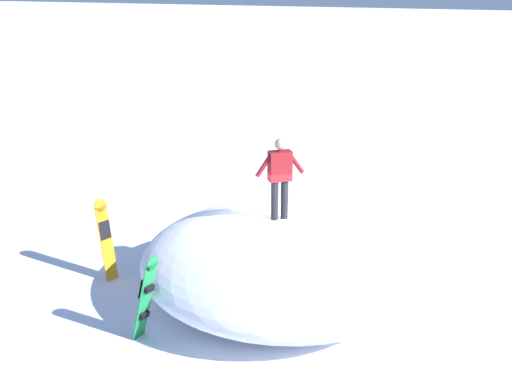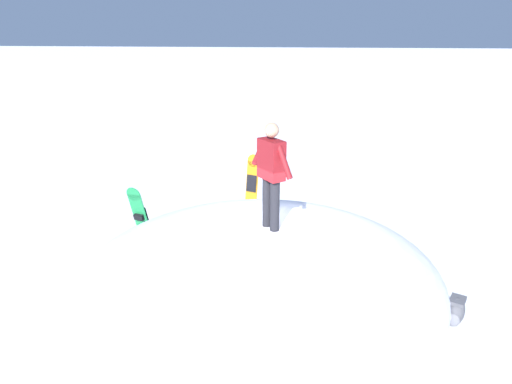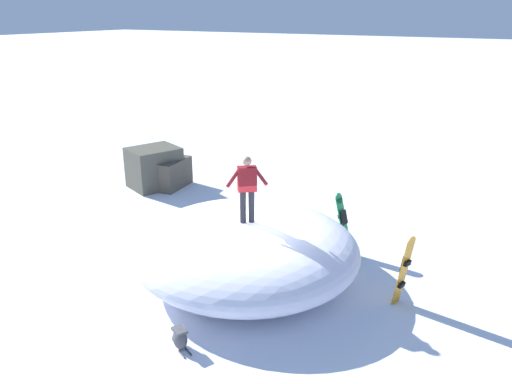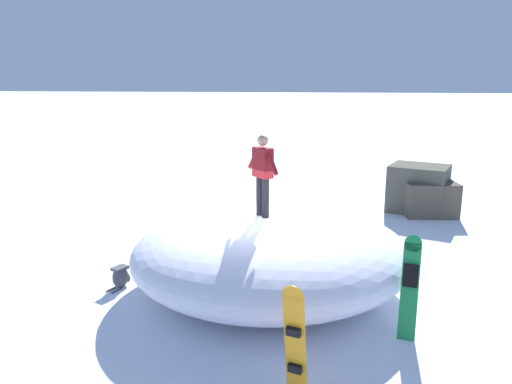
{
  "view_description": "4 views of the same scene",
  "coord_description": "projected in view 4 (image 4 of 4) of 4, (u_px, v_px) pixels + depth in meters",
  "views": [
    {
      "loc": [
        4.22,
        -10.91,
        6.05
      ],
      "look_at": [
        -0.14,
        -0.5,
        2.22
      ],
      "focal_mm": 44.75,
      "sensor_mm": 36.0,
      "label": 1
    },
    {
      "loc": [
        6.51,
        0.58,
        4.4
      ],
      "look_at": [
        0.19,
        -0.28,
        2.15
      ],
      "focal_mm": 32.35,
      "sensor_mm": 36.0,
      "label": 2
    },
    {
      "loc": [
        -5.53,
        9.3,
        6.28
      ],
      "look_at": [
        0.08,
        -0.32,
        2.26
      ],
      "focal_mm": 35.58,
      "sensor_mm": 36.0,
      "label": 3
    },
    {
      "loc": [
        -9.2,
        -1.08,
        4.27
      ],
      "look_at": [
        -0.1,
        0.03,
        2.12
      ],
      "focal_mm": 34.92,
      "sensor_mm": 36.0,
      "label": 4
    }
  ],
  "objects": [
    {
      "name": "backpack_near",
      "position": [
        121.0,
        276.0,
        10.24
      ],
      "size": [
        0.57,
        0.42,
        0.46
      ],
      "color": "#4C4C51",
      "rests_on": "ground"
    },
    {
      "name": "rock_outcrop",
      "position": [
        422.0,
        192.0,
        15.78
      ],
      "size": [
        2.09,
        2.19,
        1.49
      ],
      "color": "brown",
      "rests_on": "ground"
    },
    {
      "name": "ground",
      "position": [
        258.0,
        293.0,
        10.0
      ],
      "size": [
        240.0,
        240.0,
        0.0
      ],
      "primitive_type": "plane",
      "color": "white"
    },
    {
      "name": "snowboarder_standing",
      "position": [
        263.0,
        171.0,
        9.58
      ],
      "size": [
        0.8,
        0.7,
        1.6
      ],
      "color": "black",
      "rests_on": "snow_mound"
    },
    {
      "name": "snowboard_secondary_upright",
      "position": [
        295.0,
        343.0,
        6.43
      ],
      "size": [
        0.36,
        0.37,
        1.74
      ],
      "color": "orange",
      "rests_on": "ground"
    },
    {
      "name": "snowboard_primary_upright",
      "position": [
        410.0,
        285.0,
        8.27
      ],
      "size": [
        0.55,
        0.39,
        1.69
      ],
      "color": "#1E8C47",
      "rests_on": "ground"
    },
    {
      "name": "snow_mound",
      "position": [
        271.0,
        252.0,
        10.09
      ],
      "size": [
        7.87,
        7.86,
        1.58
      ],
      "primitive_type": "ellipsoid",
      "rotation": [
        0.0,
        0.0,
        2.4
      ],
      "color": "white",
      "rests_on": "ground"
    }
  ]
}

